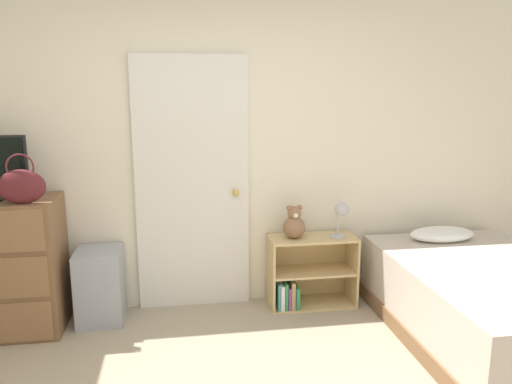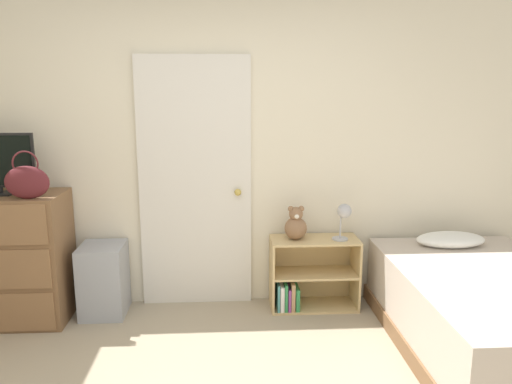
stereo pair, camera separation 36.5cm
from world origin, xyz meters
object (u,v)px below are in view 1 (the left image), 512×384
object	(u,v)px
teddy_bear	(294,224)
bookshelf	(305,275)
bed	(486,303)
storage_bin	(100,285)
dresser	(0,267)
desk_lamp	(341,212)
handbag	(22,186)

from	to	relation	value
teddy_bear	bookshelf	bearing A→B (deg)	4.68
teddy_bear	bed	size ratio (longest dim) A/B	0.15
storage_bin	bed	world-z (taller)	bed
bookshelf	dresser	bearing A→B (deg)	-177.48
desk_lamp	bed	xyz separation A→B (m)	(0.86, -0.71, -0.52)
desk_lamp	bed	world-z (taller)	desk_lamp
storage_bin	dresser	bearing A→B (deg)	-174.43
dresser	storage_bin	size ratio (longest dim) A/B	1.76
handbag	storage_bin	size ratio (longest dim) A/B	0.61
handbag	bookshelf	size ratio (longest dim) A/B	0.49
bookshelf	teddy_bear	xyz separation A→B (m)	(-0.10, -0.01, 0.45)
storage_bin	teddy_bear	distance (m)	1.59
desk_lamp	bed	bearing A→B (deg)	-39.77
storage_bin	bookshelf	size ratio (longest dim) A/B	0.80
storage_bin	teddy_bear	world-z (taller)	teddy_bear
teddy_bear	bed	world-z (taller)	teddy_bear
dresser	desk_lamp	bearing A→B (deg)	1.04
dresser	teddy_bear	distance (m)	2.22
dresser	handbag	distance (m)	0.70
bookshelf	desk_lamp	distance (m)	0.61
bed	dresser	bearing A→B (deg)	169.05
dresser	bookshelf	bearing A→B (deg)	2.52
storage_bin	bed	size ratio (longest dim) A/B	0.30
handbag	desk_lamp	bearing A→B (deg)	5.25
bookshelf	desk_lamp	bearing A→B (deg)	-11.45
bookshelf	teddy_bear	distance (m)	0.46
teddy_bear	desk_lamp	bearing A→B (deg)	-7.07
desk_lamp	bookshelf	bearing A→B (deg)	168.55
handbag	storage_bin	xyz separation A→B (m)	(0.43, 0.23, -0.84)
dresser	desk_lamp	distance (m)	2.60
handbag	bed	world-z (taller)	handbag
teddy_bear	desk_lamp	xyz separation A→B (m)	(0.37, -0.05, 0.09)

